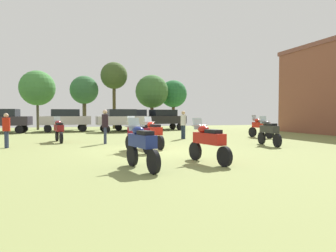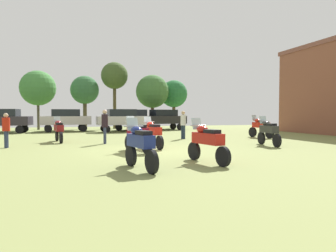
{
  "view_description": "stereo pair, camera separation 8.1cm",
  "coord_description": "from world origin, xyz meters",
  "px_view_note": "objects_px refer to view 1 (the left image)",
  "views": [
    {
      "loc": [
        -3.05,
        -13.06,
        1.63
      ],
      "look_at": [
        3.03,
        7.0,
        0.79
      ],
      "focal_mm": 33.09,
      "sensor_mm": 36.0,
      "label": 1
    },
    {
      "loc": [
        -2.97,
        -13.09,
        1.63
      ],
      "look_at": [
        3.03,
        7.0,
        0.79
      ],
      "focal_mm": 33.09,
      "sensor_mm": 36.0,
      "label": 2
    }
  ],
  "objects_px": {
    "car_3": "(3,119)",
    "tree_2": "(37,88)",
    "person_2": "(183,123)",
    "tree_5": "(173,94)",
    "car_1": "(163,118)",
    "tree_4": "(114,76)",
    "motorcycle_8": "(142,144)",
    "car_2": "(65,119)",
    "tree_6": "(152,92)",
    "motorcycle_2": "(138,135)",
    "motorcycle_5": "(269,131)",
    "motorcycle_3": "(153,133)",
    "motorcycle_6": "(59,129)",
    "motorcycle_1": "(208,141)",
    "tree_7": "(84,90)",
    "motorcycle_7": "(261,127)",
    "person_1": "(105,124)",
    "person_3": "(6,128)",
    "car_4": "(122,119)"
  },
  "relations": [
    {
      "from": "tree_4",
      "to": "tree_2",
      "type": "bearing_deg",
      "value": -179.46
    },
    {
      "from": "motorcycle_5",
      "to": "tree_4",
      "type": "relative_size",
      "value": 0.31
    },
    {
      "from": "motorcycle_2",
      "to": "car_4",
      "type": "height_order",
      "value": "car_4"
    },
    {
      "from": "motorcycle_3",
      "to": "motorcycle_6",
      "type": "distance_m",
      "value": 6.23
    },
    {
      "from": "motorcycle_8",
      "to": "tree_7",
      "type": "bearing_deg",
      "value": 79.45
    },
    {
      "from": "tree_7",
      "to": "person_2",
      "type": "bearing_deg",
      "value": -69.79
    },
    {
      "from": "motorcycle_8",
      "to": "motorcycle_3",
      "type": "bearing_deg",
      "value": 60.11
    },
    {
      "from": "car_3",
      "to": "tree_4",
      "type": "xyz_separation_m",
      "value": [
        9.8,
        4.92,
        4.43
      ]
    },
    {
      "from": "motorcycle_1",
      "to": "motorcycle_8",
      "type": "bearing_deg",
      "value": -179.37
    },
    {
      "from": "tree_4",
      "to": "tree_6",
      "type": "bearing_deg",
      "value": -15.12
    },
    {
      "from": "motorcycle_7",
      "to": "car_3",
      "type": "xyz_separation_m",
      "value": [
        -17.61,
        10.53,
        0.43
      ]
    },
    {
      "from": "car_3",
      "to": "tree_5",
      "type": "xyz_separation_m",
      "value": [
        16.36,
        4.61,
        2.64
      ]
    },
    {
      "from": "tree_6",
      "to": "motorcycle_7",
      "type": "bearing_deg",
      "value": -74.79
    },
    {
      "from": "car_3",
      "to": "tree_4",
      "type": "bearing_deg",
      "value": -57.15
    },
    {
      "from": "car_1",
      "to": "tree_6",
      "type": "relative_size",
      "value": 0.79
    },
    {
      "from": "motorcycle_1",
      "to": "person_1",
      "type": "relative_size",
      "value": 1.2
    },
    {
      "from": "tree_2",
      "to": "tree_6",
      "type": "distance_m",
      "value": 11.54
    },
    {
      "from": "motorcycle_5",
      "to": "person_3",
      "type": "bearing_deg",
      "value": 173.94
    },
    {
      "from": "motorcycle_2",
      "to": "tree_7",
      "type": "bearing_deg",
      "value": 76.5
    },
    {
      "from": "person_3",
      "to": "tree_7",
      "type": "height_order",
      "value": "tree_7"
    },
    {
      "from": "motorcycle_3",
      "to": "tree_4",
      "type": "relative_size",
      "value": 0.3
    },
    {
      "from": "motorcycle_5",
      "to": "tree_7",
      "type": "distance_m",
      "value": 22.27
    },
    {
      "from": "car_4",
      "to": "tree_7",
      "type": "bearing_deg",
      "value": 21.29
    },
    {
      "from": "car_3",
      "to": "tree_2",
      "type": "bearing_deg",
      "value": -18.18
    },
    {
      "from": "car_2",
      "to": "car_3",
      "type": "distance_m",
      "value": 4.94
    },
    {
      "from": "motorcycle_8",
      "to": "car_3",
      "type": "xyz_separation_m",
      "value": [
        -7.55,
        19.8,
        0.44
      ]
    },
    {
      "from": "person_2",
      "to": "tree_5",
      "type": "relative_size",
      "value": 0.33
    },
    {
      "from": "person_1",
      "to": "car_1",
      "type": "bearing_deg",
      "value": 161.51
    },
    {
      "from": "motorcycle_5",
      "to": "tree_7",
      "type": "bearing_deg",
      "value": 118.09
    },
    {
      "from": "car_2",
      "to": "tree_7",
      "type": "relative_size",
      "value": 0.8
    },
    {
      "from": "motorcycle_7",
      "to": "person_1",
      "type": "xyz_separation_m",
      "value": [
        -10.35,
        -1.26,
        0.33
      ]
    },
    {
      "from": "motorcycle_8",
      "to": "tree_4",
      "type": "xyz_separation_m",
      "value": [
        2.25,
        24.72,
        4.87
      ]
    },
    {
      "from": "car_2",
      "to": "tree_6",
      "type": "xyz_separation_m",
      "value": [
        8.79,
        3.3,
        2.8
      ]
    },
    {
      "from": "motorcycle_8",
      "to": "car_2",
      "type": "height_order",
      "value": "car_2"
    },
    {
      "from": "motorcycle_5",
      "to": "tree_6",
      "type": "distance_m",
      "value": 19.3
    },
    {
      "from": "tree_4",
      "to": "tree_7",
      "type": "bearing_deg",
      "value": 173.39
    },
    {
      "from": "car_1",
      "to": "tree_4",
      "type": "xyz_separation_m",
      "value": [
        -4.24,
        4.24,
        4.43
      ]
    },
    {
      "from": "motorcycle_2",
      "to": "motorcycle_5",
      "type": "xyz_separation_m",
      "value": [
        6.82,
        0.68,
        -0.01
      ]
    },
    {
      "from": "car_3",
      "to": "motorcycle_5",
      "type": "bearing_deg",
      "value": -128.9
    },
    {
      "from": "person_1",
      "to": "tree_5",
      "type": "height_order",
      "value": "tree_5"
    },
    {
      "from": "person_1",
      "to": "person_3",
      "type": "height_order",
      "value": "person_1"
    },
    {
      "from": "tree_4",
      "to": "person_3",
      "type": "bearing_deg",
      "value": -112.31
    },
    {
      "from": "car_1",
      "to": "tree_5",
      "type": "xyz_separation_m",
      "value": [
        2.32,
        3.93,
        2.64
      ]
    },
    {
      "from": "tree_5",
      "to": "tree_4",
      "type": "bearing_deg",
      "value": 177.3
    },
    {
      "from": "car_1",
      "to": "car_4",
      "type": "relative_size",
      "value": 1.04
    },
    {
      "from": "tree_4",
      "to": "motorcycle_3",
      "type": "bearing_deg",
      "value": -91.72
    },
    {
      "from": "motorcycle_8",
      "to": "tree_7",
      "type": "distance_m",
      "value": 25.31
    },
    {
      "from": "tree_2",
      "to": "car_3",
      "type": "bearing_deg",
      "value": -114.37
    },
    {
      "from": "motorcycle_7",
      "to": "tree_6",
      "type": "height_order",
      "value": "tree_6"
    },
    {
      "from": "motorcycle_2",
      "to": "tree_5",
      "type": "xyz_separation_m",
      "value": [
        8.12,
        20.39,
        3.07
      ]
    }
  ]
}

